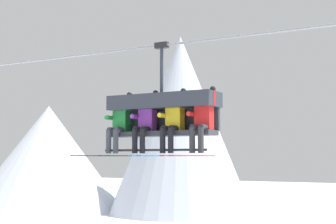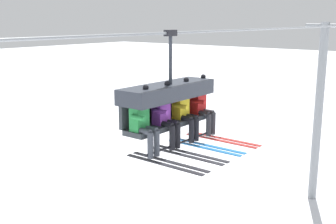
# 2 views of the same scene
# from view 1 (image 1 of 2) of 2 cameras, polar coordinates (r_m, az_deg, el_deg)

# --- Properties ---
(mountain_peak_west) EXTENTS (15.66, 15.66, 10.52)m
(mountain_peak_west) POSITION_cam_1_polar(r_m,az_deg,el_deg) (53.61, -13.18, -4.94)
(mountain_peak_west) COLOR silver
(mountain_peak_west) RESTS_ON ground_plane
(mountain_peak_central) EXTENTS (13.59, 13.59, 17.04)m
(mountain_peak_central) POSITION_cam_1_polar(r_m,az_deg,el_deg) (49.36, 1.39, -1.29)
(mountain_peak_central) COLOR silver
(mountain_peak_central) RESTS_ON ground_plane
(lift_cable) EXTENTS (19.67, 0.05, 0.05)m
(lift_cable) POSITION_cam_1_polar(r_m,az_deg,el_deg) (9.61, 12.10, 8.73)
(lift_cable) COLOR gray
(chairlift_chair) EXTENTS (2.32, 0.74, 2.21)m
(chairlift_chair) POSITION_cam_1_polar(r_m,az_deg,el_deg) (10.40, -0.52, 0.33)
(chairlift_chair) COLOR #33383D
(skier_green) EXTENTS (0.48, 1.70, 1.34)m
(skier_green) POSITION_cam_1_polar(r_m,az_deg,el_deg) (10.69, -5.50, -1.25)
(skier_green) COLOR #23843D
(skier_purple) EXTENTS (0.48, 1.70, 1.34)m
(skier_purple) POSITION_cam_1_polar(r_m,az_deg,el_deg) (10.35, -2.61, -1.14)
(skier_purple) COLOR purple
(skier_yellow) EXTENTS (0.48, 1.70, 1.34)m
(skier_yellow) POSITION_cam_1_polar(r_m,az_deg,el_deg) (10.04, 0.47, -1.02)
(skier_yellow) COLOR yellow
(skier_red) EXTENTS (0.48, 1.70, 1.34)m
(skier_red) POSITION_cam_1_polar(r_m,az_deg,el_deg) (9.75, 3.74, -0.90)
(skier_red) COLOR red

